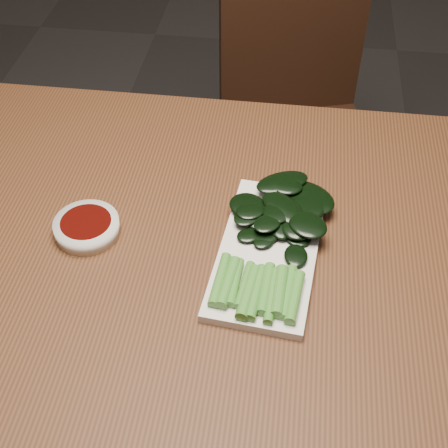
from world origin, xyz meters
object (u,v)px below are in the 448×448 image
chair_far (297,117)px  table (203,283)px  sauce_bowl (87,227)px  serving_plate (268,251)px  gai_lan (277,231)px

chair_far → table: bearing=-117.0°
chair_far → sauce_bowl: 0.83m
serving_plate → gai_lan: bearing=68.3°
sauce_bowl → serving_plate: size_ratio=0.34×
gai_lan → chair_far: bearing=88.4°
table → serving_plate: 0.13m
serving_plate → gai_lan: size_ratio=0.95×
gai_lan → table: bearing=-162.5°
sauce_bowl → gai_lan: size_ratio=0.32×
serving_plate → sauce_bowl: bearing=178.2°
serving_plate → gai_lan: (0.01, 0.03, 0.02)m
table → sauce_bowl: bearing=174.7°
chair_far → serving_plate: size_ratio=3.01×
chair_far → serving_plate: 0.78m
sauce_bowl → gai_lan: (0.29, 0.02, 0.01)m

